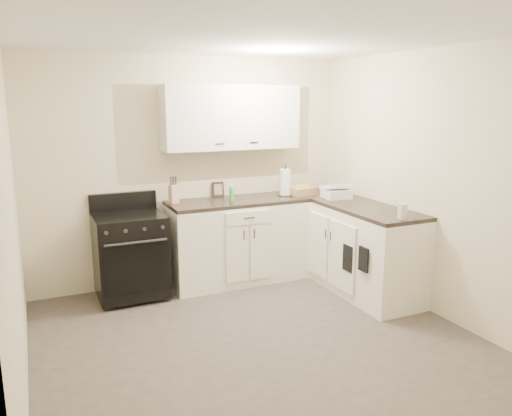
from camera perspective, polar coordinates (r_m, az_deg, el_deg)
name	(u,v)px	position (r m, az deg, el deg)	size (l,w,h in m)	color
floor	(260,343)	(4.40, 0.42, -15.13)	(3.60, 3.60, 0.00)	#473F38
ceiling	(260,34)	(3.94, 0.48, 19.22)	(3.60, 3.60, 0.00)	white
wall_back	(192,171)	(5.64, -7.33, 4.23)	(3.60, 3.60, 0.00)	beige
wall_right	(432,184)	(5.01, 19.47, 2.65)	(3.60, 3.60, 0.00)	beige
wall_left	(10,220)	(3.63, -26.29, -1.28)	(3.60, 3.60, 0.00)	beige
wall_front	(419,264)	(2.52, 18.14, -6.05)	(3.60, 3.60, 0.00)	beige
base_cabinets_back	(238,242)	(5.67, -2.10, -3.90)	(1.55, 0.60, 0.90)	white
base_cabinets_right	(350,246)	(5.63, 10.68, -4.24)	(0.60, 1.90, 0.90)	white
countertop_back	(237,201)	(5.56, -2.14, 0.76)	(1.55, 0.60, 0.04)	black
countertop_right	(352,204)	(5.52, 10.87, 0.45)	(0.60, 1.90, 0.04)	black
upper_cabinets	(232,117)	(5.60, -2.81, 10.31)	(1.55, 0.30, 0.70)	white
stove	(131,255)	(5.32, -14.12, -5.24)	(0.70, 0.60, 0.85)	black
knife_block	(174,194)	(5.43, -9.40, 1.59)	(0.09, 0.08, 0.20)	#D6AC83
paper_towel	(285,182)	(5.79, 3.35, 2.95)	(0.13, 0.13, 0.31)	white
soap_bottle	(232,194)	(5.46, -2.80, 1.58)	(0.05, 0.05, 0.16)	green
picture_frame	(218,189)	(5.73, -4.37, 2.14)	(0.14, 0.02, 0.17)	black
wicker_basket	(302,191)	(5.85, 5.34, 1.92)	(0.27, 0.18, 0.09)	tan
countertop_grill	(336,194)	(5.72, 9.18, 1.64)	(0.28, 0.26, 0.10)	white
glass_jar	(403,211)	(4.83, 16.42, -0.35)	(0.09, 0.09, 0.15)	silver
oven_mitt_near	(363,259)	(4.90, 12.17, -5.76)	(0.02, 0.14, 0.24)	black
oven_mitt_far	(348,258)	(5.12, 10.46, -5.68)	(0.02, 0.15, 0.27)	black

